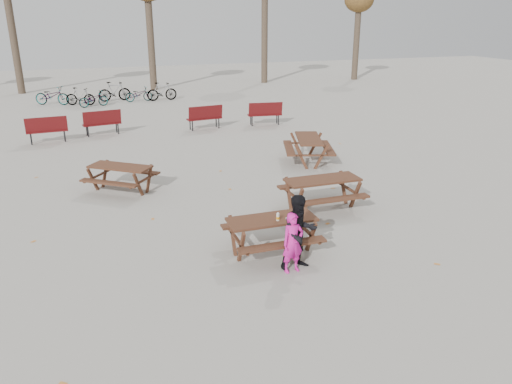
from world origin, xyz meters
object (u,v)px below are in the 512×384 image
object	(u,v)px
main_picnic_table	(272,227)
adult	(299,232)
picnic_table_east	(322,194)
picnic_table_north	(121,179)
picnic_table_far	(308,150)
child	(293,243)
food_tray	(291,219)
soda_bottle	(278,217)

from	to	relation	value
main_picnic_table	adult	size ratio (longest dim) A/B	1.20
picnic_table_east	picnic_table_north	bearing A→B (deg)	146.88
adult	picnic_table_far	distance (m)	7.42
child	picnic_table_east	xyz separation A→B (m)	(1.97, 2.78, -0.20)
picnic_table_east	picnic_table_far	size ratio (longest dim) A/B	0.97
food_tray	child	world-z (taller)	child
soda_bottle	food_tray	bearing A→B (deg)	-7.58
picnic_table_far	main_picnic_table	bearing A→B (deg)	167.21
child	picnic_table_north	distance (m)	6.39
soda_bottle	picnic_table_far	size ratio (longest dim) A/B	0.09
main_picnic_table	soda_bottle	xyz separation A→B (m)	(0.07, -0.15, 0.26)
child	adult	distance (m)	0.25
food_tray	main_picnic_table	bearing A→B (deg)	151.02
food_tray	soda_bottle	world-z (taller)	soda_bottle
adult	child	bearing A→B (deg)	-153.50
food_tray	picnic_table_north	xyz separation A→B (m)	(-2.96, 5.10, -0.42)
food_tray	picnic_table_north	distance (m)	5.91
child	picnic_table_far	bearing A→B (deg)	56.01
picnic_table_east	soda_bottle	bearing A→B (deg)	-134.68
food_tray	soda_bottle	size ratio (longest dim) A/B	1.06
adult	picnic_table_north	world-z (taller)	adult
picnic_table_far	picnic_table_east	bearing A→B (deg)	178.10
adult	picnic_table_north	distance (m)	6.39
main_picnic_table	picnic_table_north	distance (m)	5.58
adult	picnic_table_north	size ratio (longest dim) A/B	0.87
child	picnic_table_far	world-z (taller)	child
soda_bottle	picnic_table_far	distance (m)	6.98
main_picnic_table	soda_bottle	size ratio (longest dim) A/B	10.59
child	main_picnic_table	bearing A→B (deg)	89.49
picnic_table_north	soda_bottle	bearing A→B (deg)	-24.73
child	picnic_table_east	size ratio (longest dim) A/B	0.64
soda_bottle	child	bearing A→B (deg)	-87.41
soda_bottle	adult	distance (m)	0.66
main_picnic_table	picnic_table_far	xyz separation A→B (m)	(3.52, 5.90, -0.17)
food_tray	picnic_table_east	xyz separation A→B (m)	(1.74, 2.10, -0.39)
soda_bottle	child	world-z (taller)	child
picnic_table_north	adult	bearing A→B (deg)	-25.74
picnic_table_east	picnic_table_far	bearing A→B (deg)	69.58
picnic_table_far	picnic_table_north	bearing A→B (deg)	117.11
child	picnic_table_north	xyz separation A→B (m)	(-2.73, 5.78, -0.23)
child	picnic_table_north	size ratio (longest dim) A/B	0.70
picnic_table_east	picnic_table_north	distance (m)	5.57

